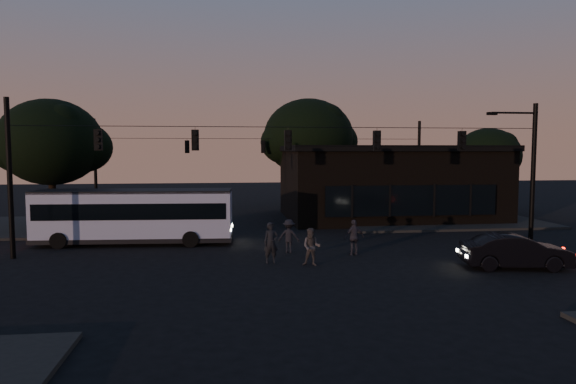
{
  "coord_description": "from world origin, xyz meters",
  "views": [
    {
      "loc": [
        -3.14,
        -21.13,
        5.05
      ],
      "look_at": [
        0.0,
        4.0,
        3.0
      ],
      "focal_mm": 32.0,
      "sensor_mm": 36.0,
      "label": 1
    }
  ],
  "objects": [
    {
      "name": "signal_rig_far",
      "position": [
        0.0,
        20.0,
        4.2
      ],
      "size": [
        26.24,
        0.3,
        7.5
      ],
      "color": "black",
      "rests_on": "ground"
    },
    {
      "name": "pedestrian_d",
      "position": [
        0.02,
        3.76,
        0.83
      ],
      "size": [
        1.2,
        0.9,
        1.66
      ],
      "primitive_type": "imported",
      "rotation": [
        0.0,
        0.0,
        2.85
      ],
      "color": "black",
      "rests_on": "ground"
    },
    {
      "name": "signal_rig_near",
      "position": [
        0.0,
        4.0,
        4.45
      ],
      "size": [
        26.24,
        0.3,
        7.5
      ],
      "color": "black",
      "rests_on": "ground"
    },
    {
      "name": "tree_behind",
      "position": [
        4.0,
        22.0,
        6.19
      ],
      "size": [
        7.6,
        7.6,
        9.43
      ],
      "color": "black",
      "rests_on": "ground"
    },
    {
      "name": "car",
      "position": [
        9.24,
        -0.85,
        0.74
      ],
      "size": [
        4.68,
        2.26,
        1.48
      ],
      "primitive_type": "imported",
      "rotation": [
        0.0,
        0.0,
        1.41
      ],
      "color": "black",
      "rests_on": "ground"
    },
    {
      "name": "pedestrian_c",
      "position": [
        3.09,
        2.84,
        0.86
      ],
      "size": [
        1.07,
        0.59,
        1.72
      ],
      "primitive_type": "imported",
      "rotation": [
        0.0,
        0.0,
        3.32
      ],
      "color": "#302E39",
      "rests_on": "ground"
    },
    {
      "name": "sidewalk_far_left",
      "position": [
        -14.0,
        14.0,
        0.07
      ],
      "size": [
        14.0,
        10.0,
        0.15
      ],
      "primitive_type": "cube",
      "color": "black",
      "rests_on": "ground"
    },
    {
      "name": "sidewalk_far_right",
      "position": [
        12.0,
        14.0,
        0.07
      ],
      "size": [
        14.0,
        10.0,
        0.15
      ],
      "primitive_type": "cube",
      "color": "black",
      "rests_on": "ground"
    },
    {
      "name": "pedestrian_b",
      "position": [
        0.64,
        0.81,
        0.83
      ],
      "size": [
        0.97,
        0.86,
        1.66
      ],
      "primitive_type": "imported",
      "rotation": [
        0.0,
        0.0,
        -0.33
      ],
      "color": "#443E3E",
      "rests_on": "ground"
    },
    {
      "name": "pedestrian_a",
      "position": [
        -1.07,
        1.56,
        0.92
      ],
      "size": [
        0.71,
        0.51,
        1.84
      ],
      "primitive_type": "imported",
      "rotation": [
        0.0,
        0.0,
        0.11
      ],
      "color": "black",
      "rests_on": "ground"
    },
    {
      "name": "tree_left",
      "position": [
        -14.0,
        13.0,
        5.57
      ],
      "size": [
        6.4,
        6.4,
        8.3
      ],
      "color": "black",
      "rests_on": "ground"
    },
    {
      "name": "ground",
      "position": [
        0.0,
        0.0,
        0.0
      ],
      "size": [
        120.0,
        120.0,
        0.0
      ],
      "primitive_type": "plane",
      "color": "black",
      "rests_on": "ground"
    },
    {
      "name": "bus",
      "position": [
        -7.95,
        7.17,
        1.65
      ],
      "size": [
        10.58,
        3.04,
        2.94
      ],
      "rotation": [
        0.0,
        0.0,
        -0.06
      ],
      "color": "#A2A8CE",
      "rests_on": "ground"
    },
    {
      "name": "tree_right",
      "position": [
        18.0,
        18.0,
        4.63
      ],
      "size": [
        5.2,
        5.2,
        6.86
      ],
      "color": "black",
      "rests_on": "ground"
    },
    {
      "name": "building",
      "position": [
        9.0,
        15.97,
        2.71
      ],
      "size": [
        15.4,
        10.41,
        5.4
      ],
      "color": "black",
      "rests_on": "ground"
    }
  ]
}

